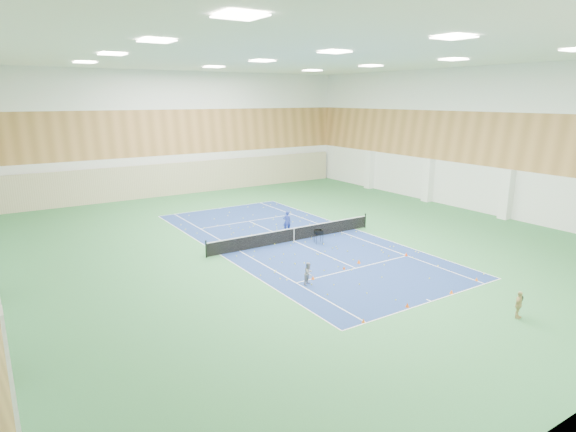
{
  "coord_description": "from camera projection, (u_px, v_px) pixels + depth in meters",
  "views": [
    {
      "loc": [
        -17.34,
        -26.05,
        9.49
      ],
      "look_at": [
        -0.87,
        -0.6,
        2.0
      ],
      "focal_mm": 30.0,
      "sensor_mm": 36.0,
      "label": 1
    }
  ],
  "objects": [
    {
      "name": "child_court",
      "position": [
        309.0,
        273.0,
        24.98
      ],
      "size": [
        0.72,
        0.66,
        1.2
      ],
      "primitive_type": "imported",
      "rotation": [
        0.0,
        0.0,
        0.44
      ],
      "color": "#92939A",
      "rests_on": "ground"
    },
    {
      "name": "tennis_balls_scatter",
      "position": [
        294.0,
        240.0,
        32.65
      ],
      "size": [
        10.57,
        22.77,
        0.07
      ],
      "primitive_type": null,
      "color": "yellow",
      "rests_on": "ground"
    },
    {
      "name": "ball_cart",
      "position": [
        319.0,
        237.0,
        32.04
      ],
      "size": [
        0.69,
        0.69,
        0.94
      ],
      "primitive_type": null,
      "rotation": [
        0.0,
        0.0,
        -0.34
      ],
      "color": "black",
      "rests_on": "ground"
    },
    {
      "name": "tennis_net",
      "position": [
        294.0,
        233.0,
        32.53
      ],
      "size": [
        12.8,
        0.1,
        1.1
      ],
      "primitive_type": null,
      "color": "black",
      "rests_on": "ground"
    },
    {
      "name": "court_surface",
      "position": [
        294.0,
        241.0,
        32.66
      ],
      "size": [
        10.97,
        23.77,
        0.01
      ],
      "primitive_type": "cube",
      "color": "navy",
      "rests_on": "ground"
    },
    {
      "name": "back_curtain",
      "position": [
        185.0,
        178.0,
        48.37
      ],
      "size": [
        35.4,
        0.16,
        3.2
      ],
      "primitive_type": "cube",
      "color": "#C6B793",
      "rests_on": "ground"
    },
    {
      "name": "child_apron",
      "position": [
        519.0,
        305.0,
        21.12
      ],
      "size": [
        0.79,
        0.47,
        1.25
      ],
      "primitive_type": "imported",
      "rotation": [
        0.0,
        0.0,
        0.24
      ],
      "color": "tan",
      "rests_on": "ground"
    },
    {
      "name": "cone_svc_d",
      "position": [
        406.0,
        254.0,
        29.58
      ],
      "size": [
        0.2,
        0.2,
        0.22
      ],
      "primitive_type": "cone",
      "color": "#FF410D",
      "rests_on": "ground"
    },
    {
      "name": "cone_base_b",
      "position": [
        407.0,
        305.0,
        22.34
      ],
      "size": [
        0.2,
        0.2,
        0.22
      ],
      "primitive_type": "cone",
      "color": "#E9510C",
      "rests_on": "ground"
    },
    {
      "name": "ceiling_light_grid",
      "position": [
        294.0,
        57.0,
        29.8
      ],
      "size": [
        21.4,
        25.4,
        0.06
      ],
      "primitive_type": null,
      "color": "white",
      "rests_on": "room_shell"
    },
    {
      "name": "wood_cladding",
      "position": [
        294.0,
        121.0,
        30.74
      ],
      "size": [
        36.0,
        40.0,
        8.0
      ],
      "primitive_type": null,
      "color": "#B17B41",
      "rests_on": "room_shell"
    },
    {
      "name": "cone_base_d",
      "position": [
        477.0,
        279.0,
        25.55
      ],
      "size": [
        0.18,
        0.18,
        0.19
      ],
      "primitive_type": "cone",
      "color": "orange",
      "rests_on": "ground"
    },
    {
      "name": "cone_svc_b",
      "position": [
        344.0,
        268.0,
        27.27
      ],
      "size": [
        0.18,
        0.18,
        0.19
      ],
      "primitive_type": "cone",
      "color": "#D94F0B",
      "rests_on": "ground"
    },
    {
      "name": "cone_base_c",
      "position": [
        452.0,
        292.0,
        23.87
      ],
      "size": [
        0.19,
        0.19,
        0.21
      ],
      "primitive_type": "cone",
      "color": "orange",
      "rests_on": "ground"
    },
    {
      "name": "room_shell",
      "position": [
        294.0,
        153.0,
        31.22
      ],
      "size": [
        36.0,
        40.0,
        12.0
      ],
      "primitive_type": null,
      "color": "white",
      "rests_on": "ground"
    },
    {
      "name": "ground",
      "position": [
        294.0,
        241.0,
        32.66
      ],
      "size": [
        40.0,
        40.0,
        0.0
      ],
      "primitive_type": "plane",
      "color": "#31733F",
      "rests_on": "ground"
    },
    {
      "name": "coach",
      "position": [
        287.0,
        222.0,
        34.66
      ],
      "size": [
        0.67,
        0.58,
        1.56
      ],
      "primitive_type": "imported",
      "rotation": [
        0.0,
        0.0,
        2.71
      ],
      "color": "navy",
      "rests_on": "ground"
    },
    {
      "name": "cone_base_a",
      "position": [
        363.0,
        321.0,
        20.8
      ],
      "size": [
        0.17,
        0.17,
        0.19
      ],
      "primitive_type": "cone",
      "color": "orange",
      "rests_on": "ground"
    },
    {
      "name": "cone_svc_a",
      "position": [
        313.0,
        278.0,
        25.75
      ],
      "size": [
        0.2,
        0.2,
        0.22
      ],
      "primitive_type": "cone",
      "color": "#FF5D0D",
      "rests_on": "ground"
    },
    {
      "name": "cone_svc_c",
      "position": [
        359.0,
        261.0,
        28.24
      ],
      "size": [
        0.22,
        0.22,
        0.24
      ],
      "primitive_type": "cone",
      "color": "#FF610D",
      "rests_on": "ground"
    }
  ]
}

